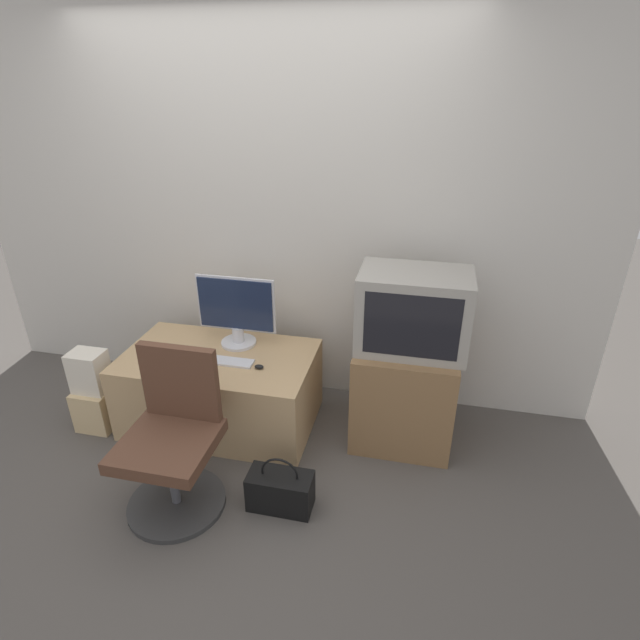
% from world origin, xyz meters
% --- Properties ---
extents(ground_plane, '(12.00, 12.00, 0.00)m').
position_xyz_m(ground_plane, '(0.00, 0.00, 0.00)').
color(ground_plane, '#4C4742').
extents(wall_back, '(4.40, 0.05, 2.60)m').
position_xyz_m(wall_back, '(0.00, 1.32, 1.30)').
color(wall_back, beige).
rests_on(wall_back, ground_plane).
extents(desk, '(1.22, 0.72, 0.51)m').
position_xyz_m(desk, '(-0.22, 0.76, 0.26)').
color(desk, tan).
rests_on(desk, ground_plane).
extents(side_stand, '(0.61, 0.56, 0.66)m').
position_xyz_m(side_stand, '(0.97, 0.88, 0.33)').
color(side_stand, olive).
rests_on(side_stand, ground_plane).
extents(main_monitor, '(0.52, 0.23, 0.47)m').
position_xyz_m(main_monitor, '(-0.14, 0.94, 0.75)').
color(main_monitor, silver).
rests_on(main_monitor, desk).
extents(keyboard, '(0.35, 0.10, 0.01)m').
position_xyz_m(keyboard, '(-0.13, 0.69, 0.52)').
color(keyboard, silver).
rests_on(keyboard, desk).
extents(mouse, '(0.06, 0.04, 0.03)m').
position_xyz_m(mouse, '(0.10, 0.67, 0.52)').
color(mouse, black).
rests_on(mouse, desk).
extents(crt_tv, '(0.64, 0.41, 0.48)m').
position_xyz_m(crt_tv, '(0.99, 0.87, 0.90)').
color(crt_tv, gray).
rests_on(crt_tv, side_stand).
extents(office_chair, '(0.53, 0.53, 0.88)m').
position_xyz_m(office_chair, '(-0.18, 0.06, 0.38)').
color(office_chair, '#333333').
rests_on(office_chair, ground_plane).
extents(cardboard_box_lower, '(0.24, 0.24, 0.28)m').
position_xyz_m(cardboard_box_lower, '(-1.01, 0.54, 0.14)').
color(cardboard_box_lower, '#D1B27F').
rests_on(cardboard_box_lower, ground_plane).
extents(cardboard_box_upper, '(0.22, 0.16, 0.28)m').
position_xyz_m(cardboard_box_upper, '(-1.01, 0.54, 0.42)').
color(cardboard_box_upper, beige).
rests_on(cardboard_box_upper, cardboard_box_lower).
extents(handbag, '(0.35, 0.17, 0.33)m').
position_xyz_m(handbag, '(0.38, 0.12, 0.11)').
color(handbag, black).
rests_on(handbag, ground_plane).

